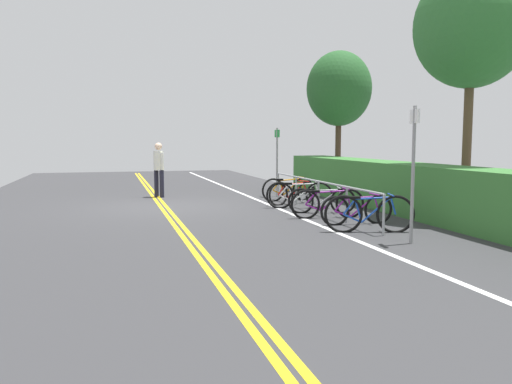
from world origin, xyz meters
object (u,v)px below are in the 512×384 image
bike_rack (318,188)px  bicycle_1 (293,193)px  bicycle_2 (299,195)px  pedestrian (159,166)px  bicycle_5 (357,210)px  sign_post_far (413,162)px  tree_near_left (339,89)px  bicycle_3 (322,200)px  bicycle_4 (328,203)px  bicycle_6 (369,214)px  tree_mid (472,27)px  bicycle_0 (288,189)px  sign_post_near (277,155)px

bike_rack → bicycle_1: bike_rack is taller
bicycle_2 → pedestrian: size_ratio=0.99×
bicycle_5 → sign_post_far: (2.15, -0.03, 1.12)m
bicycle_5 → pedestrian: (-6.57, -3.65, 0.69)m
bicycle_1 → tree_near_left: 5.87m
bicycle_3 → bicycle_4: 0.83m
bicycle_6 → sign_post_far: size_ratio=0.72×
sign_post_far → tree_near_left: bearing=162.6°
bicycle_5 → bicycle_1: bearing=-177.8°
tree_mid → sign_post_far: bearing=-51.0°
pedestrian → bicycle_4: bearing=31.6°
bike_rack → tree_near_left: (-5.53, 3.09, 3.05)m
sign_post_far → tree_near_left: (-9.53, 2.99, 2.23)m
bicycle_0 → bicycle_1: (0.82, -0.15, -0.03)m
bicycle_0 → bicycle_5: bearing=-0.2°
bicycle_4 → sign_post_near: size_ratio=0.81×
bicycle_1 → tree_near_left: size_ratio=0.32×
bicycle_0 → pedestrian: (-2.06, -3.66, 0.66)m
bicycle_5 → pedestrian: bearing=-151.0°
bicycle_3 → bicycle_5: bearing=1.3°
tree_near_left → bicycle_1: bearing=-40.1°
tree_near_left → bicycle_2: bearing=-35.3°
bicycle_2 → bicycle_5: bearing=5.3°
bicycle_0 → bicycle_5: bicycle_0 is taller
bicycle_2 → pedestrian: 5.09m
bike_rack → bicycle_6: bike_rack is taller
bike_rack → sign_post_near: 3.90m
bicycle_6 → bicycle_3: bearing=176.7°
bike_rack → bicycle_3: (0.02, 0.08, -0.30)m
bicycle_2 → bicycle_5: size_ratio=1.02×
bike_rack → bicycle_0: bearing=177.0°
sign_post_near → bicycle_2: bearing=-6.1°
tree_mid → bicycle_2: bearing=-128.2°
sign_post_far → tree_mid: 4.87m
bicycle_2 → bicycle_6: bearing=1.0°
bicycle_3 → sign_post_far: 4.13m
bicycle_4 → bike_rack: bearing=172.5°
bicycle_1 → bicycle_4: bicycle_4 is taller
bike_rack → pedestrian: bearing=-143.3°
bike_rack → sign_post_near: (-3.84, 0.16, 0.71)m
bicycle_2 → bicycle_6: size_ratio=0.99×
bicycle_3 → tree_near_left: bearing=151.6°
sign_post_near → sign_post_far: size_ratio=0.91×
bicycle_3 → bicycle_4: bearing=-13.5°
bicycle_3 → bicycle_4: bicycle_4 is taller
tree_near_left → bicycle_4: bearing=-26.7°
sign_post_near → bicycle_3: bearing=-1.2°
sign_post_near → tree_mid: tree_mid is taller
sign_post_far → bicycle_2: bearing=-177.3°
bicycle_1 → bicycle_2: 0.88m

